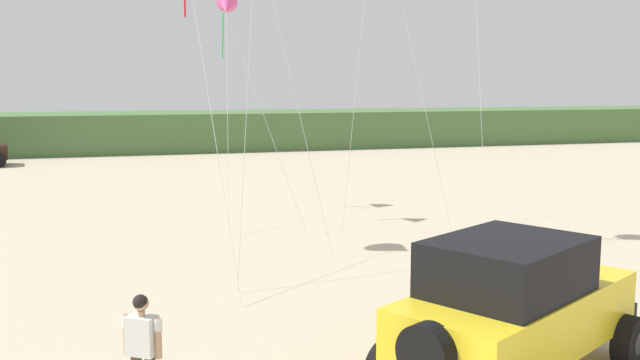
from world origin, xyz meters
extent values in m
cube|color=#4C703D|center=(-2.86, 43.91, 1.25)|extent=(90.00, 7.01, 2.50)
cube|color=yellow|center=(3.42, 4.43, 1.01)|extent=(4.73, 3.81, 0.90)
cube|color=yellow|center=(4.84, 5.26, 1.38)|extent=(1.80, 2.02, 0.12)
cube|color=black|center=(3.11, 4.25, 1.86)|extent=(2.87, 2.68, 0.80)
cube|color=black|center=(4.15, 4.86, 1.82)|extent=(0.93, 1.49, 0.72)
cube|color=black|center=(5.39, 5.58, 0.74)|extent=(1.08, 1.66, 0.28)
cylinder|color=black|center=(1.41, 3.26, 1.11)|extent=(0.65, 0.82, 0.77)
cylinder|color=black|center=(4.41, 6.20, 0.42)|extent=(0.88, 0.68, 0.84)
cylinder|color=black|center=(4.41, 6.20, 0.42)|extent=(0.49, 0.47, 0.38)
cylinder|color=black|center=(5.45, 4.42, 0.42)|extent=(0.88, 0.68, 0.84)
cylinder|color=black|center=(5.45, 4.42, 0.42)|extent=(0.49, 0.47, 0.38)
cube|color=silver|center=(-2.03, 4.93, 1.09)|extent=(0.48, 0.44, 0.54)
cylinder|color=tan|center=(-2.24, 5.08, 1.08)|extent=(0.09, 0.09, 0.56)
cylinder|color=silver|center=(-2.24, 5.08, 1.27)|extent=(0.11, 0.11, 0.16)
cylinder|color=tan|center=(-1.83, 4.79, 1.08)|extent=(0.09, 0.09, 0.56)
cylinder|color=silver|center=(-1.83, 4.79, 1.27)|extent=(0.11, 0.11, 0.16)
cylinder|color=tan|center=(-2.03, 4.93, 1.40)|extent=(0.10, 0.10, 0.08)
sphere|color=tan|center=(-2.03, 4.93, 1.54)|extent=(0.21, 0.21, 0.21)
sphere|color=black|center=(-2.04, 4.92, 1.56)|extent=(0.21, 0.21, 0.21)
cone|color=#E04C93|center=(1.48, 20.63, 7.13)|extent=(0.97, 1.00, 1.13)
cylinder|color=green|center=(1.33, 20.63, 6.14)|extent=(0.05, 0.36, 1.55)
cylinder|color=silver|center=(1.08, 18.07, 3.59)|extent=(0.81, 5.12, 7.09)
cylinder|color=silver|center=(9.63, 17.52, 5.76)|extent=(1.53, 4.64, 11.42)
cylinder|color=silver|center=(5.22, 13.62, 6.65)|extent=(2.74, 1.59, 13.21)
cylinder|color=red|center=(-0.53, 14.19, 6.47)|extent=(0.05, 0.06, 0.61)
cylinder|color=silver|center=(-0.19, 11.62, 3.56)|extent=(0.39, 5.14, 7.03)
cylinder|color=silver|center=(1.68, 16.78, 4.40)|extent=(2.60, 3.05, 8.71)
camera|label=1|loc=(-2.19, -4.56, 4.50)|focal=39.51mm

